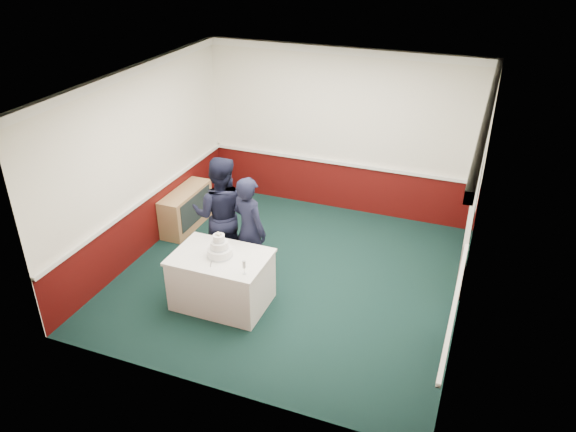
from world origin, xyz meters
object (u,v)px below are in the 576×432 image
(cake_knife, at_px, (211,263))
(person_man, at_px, (221,214))
(person_woman, at_px, (249,230))
(sideboard, at_px, (186,209))
(cake_table, at_px, (222,279))
(wedding_cake, at_px, (220,249))
(champagne_flute, at_px, (244,265))

(cake_knife, bearing_deg, person_man, 88.20)
(person_man, height_order, person_woman, person_man)
(sideboard, bearing_deg, cake_table, -47.87)
(cake_table, xyz_separation_m, cake_knife, (-0.03, -0.20, 0.39))
(wedding_cake, height_order, person_woman, person_woman)
(sideboard, bearing_deg, champagne_flute, -44.32)
(champagne_flute, bearing_deg, wedding_cake, 150.75)
(person_woman, bearing_deg, cake_knife, 103.00)
(cake_table, distance_m, person_man, 1.11)
(sideboard, distance_m, person_woman, 2.10)
(cake_table, bearing_deg, cake_knife, -98.53)
(person_woman, bearing_deg, person_man, 4.78)
(wedding_cake, bearing_deg, cake_knife, -98.53)
(cake_table, xyz_separation_m, person_woman, (0.12, 0.71, 0.44))
(cake_knife, bearing_deg, sideboard, 106.67)
(cake_table, bearing_deg, champagne_flute, -29.25)
(cake_table, height_order, champagne_flute, champagne_flute)
(wedding_cake, height_order, champagne_flute, wedding_cake)
(sideboard, xyz_separation_m, cake_knife, (1.58, -1.98, 0.44))
(cake_table, bearing_deg, sideboard, 132.13)
(cake_table, distance_m, cake_knife, 0.44)
(cake_knife, distance_m, person_man, 1.16)
(cake_knife, distance_m, person_woman, 0.92)
(person_woman, bearing_deg, champagne_flute, 133.39)
(cake_table, relative_size, wedding_cake, 3.63)
(wedding_cake, distance_m, person_woman, 0.72)
(person_woman, bearing_deg, wedding_cake, 102.80)
(sideboard, bearing_deg, person_woman, -31.86)
(wedding_cake, bearing_deg, cake_table, -90.00)
(cake_knife, xyz_separation_m, person_man, (-0.40, 1.08, 0.13))
(cake_knife, bearing_deg, cake_table, 59.54)
(champagne_flute, bearing_deg, person_woman, 111.14)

